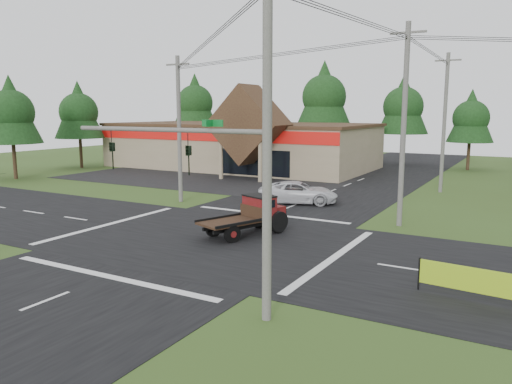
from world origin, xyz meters
The scene contains 20 objects.
ground centered at (0.00, 0.00, 0.00)m, with size 120.00×120.00×0.00m, color #344A1A.
road_ns centered at (0.00, 0.00, 0.01)m, with size 12.00×120.00×0.02m, color black.
road_ew centered at (0.00, 0.00, 0.01)m, with size 120.00×12.00×0.02m, color black.
parking_apron centered at (-14.00, 19.00, 0.01)m, with size 28.00×14.00×0.02m, color black.
cvs_building centered at (-15.70, 29.57, 2.78)m, with size 30.40×18.20×9.19m.
traffic_signal_mast centered at (5.82, -7.50, 4.43)m, with size 8.12×0.24×7.00m.
utility_pole_nr centered at (7.50, -7.50, 5.64)m, with size 2.00×0.30×11.00m.
utility_pole_nw centered at (-8.00, 8.00, 5.39)m, with size 2.00×0.30×10.50m.
utility_pole_ne centered at (8.00, 8.00, 5.89)m, with size 2.00×0.30×11.50m.
utility_pole_n centered at (8.00, 22.00, 5.74)m, with size 2.00×0.30×11.20m.
tree_row_a centered at (-30.00, 40.00, 8.05)m, with size 6.72×6.72×12.12m.
tree_row_b centered at (-20.00, 42.00, 6.70)m, with size 5.60×5.60×10.10m.
tree_row_c centered at (-10.00, 41.00, 8.72)m, with size 7.28×7.28×13.13m.
tree_row_d centered at (0.00, 42.00, 7.38)m, with size 6.16×6.16×11.11m.
tree_row_e centered at (8.00, 40.00, 6.03)m, with size 5.04×5.04×9.09m.
tree_side_w centered at (-32.00, 20.00, 6.70)m, with size 5.60×5.60×10.10m.
tree_side_w_near centered at (-30.00, 10.00, 6.70)m, with size 5.60×5.60×10.10m.
antique_flatbed_truck centered at (1.30, 1.61, 1.06)m, with size 1.94×5.08×2.12m, color #59120C, non-canonical shape.
roadside_banner centered at (13.00, -2.53, 0.63)m, with size 3.69×0.11×1.26m, color #92B918, non-canonical shape.
white_pickup centered at (-0.17, 11.66, 0.79)m, with size 2.62×5.69×1.58m, color silver.
Camera 1 is at (14.66, -20.92, 6.64)m, focal length 35.00 mm.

